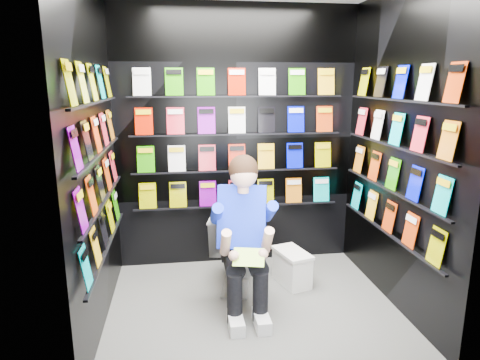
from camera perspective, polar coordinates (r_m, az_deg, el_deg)
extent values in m
plane|color=#595956|center=(3.78, 1.72, -16.56)|extent=(2.40, 2.40, 0.00)
cube|color=black|center=(4.31, -0.47, 5.51)|extent=(2.40, 0.04, 2.60)
cube|color=black|center=(2.38, 6.10, -0.91)|extent=(2.40, 0.04, 2.60)
cube|color=black|center=(3.34, -18.87, 2.55)|extent=(0.04, 2.00, 2.60)
cube|color=black|center=(3.73, 20.35, 3.49)|extent=(0.04, 2.00, 2.60)
imported|color=white|center=(4.00, -0.57, -8.94)|extent=(0.58, 0.83, 0.73)
cube|color=white|center=(4.13, 6.92, -11.66)|extent=(0.31, 0.43, 0.29)
cube|color=white|center=(4.07, 6.98, -9.61)|extent=(0.34, 0.46, 0.03)
cube|color=green|center=(3.26, 1.18, -10.26)|extent=(0.26, 0.19, 0.10)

